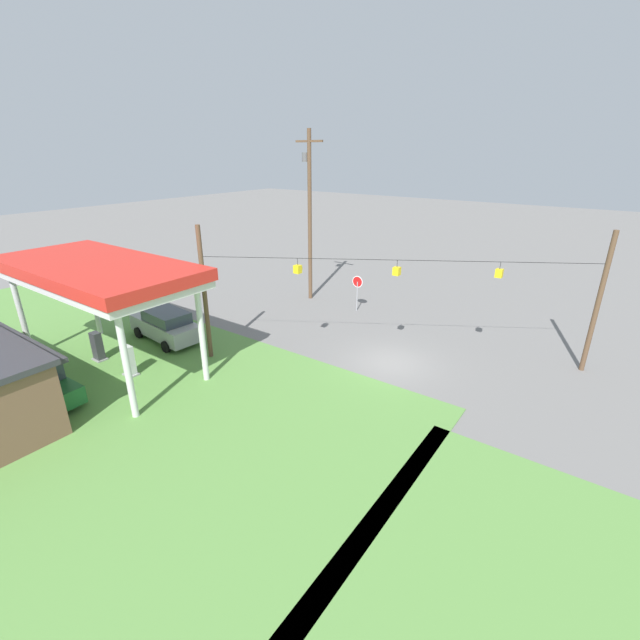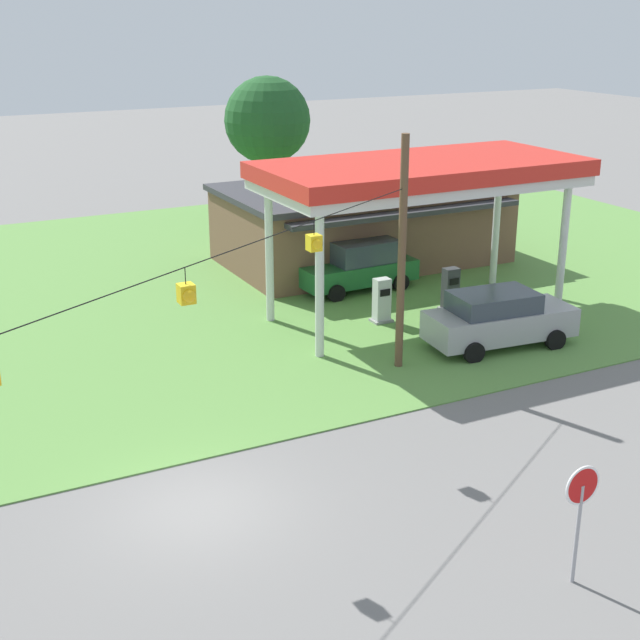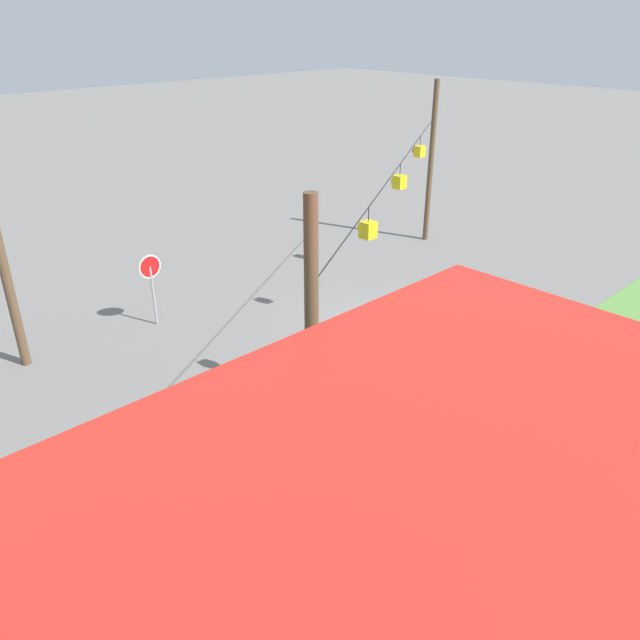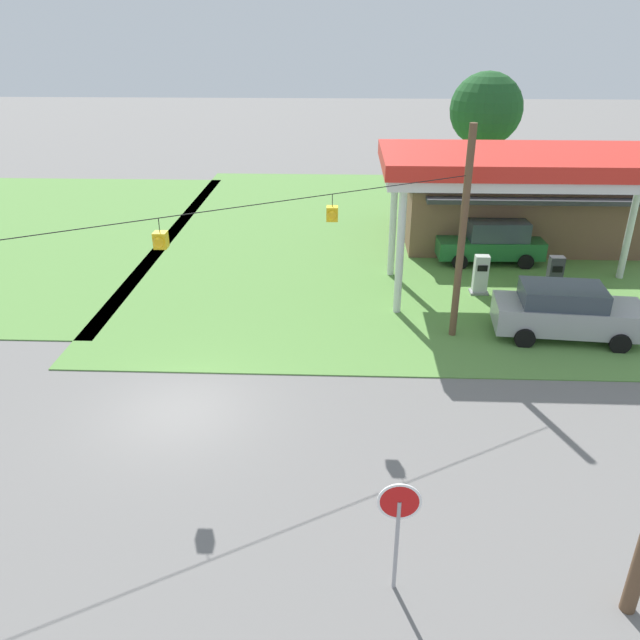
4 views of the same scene
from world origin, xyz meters
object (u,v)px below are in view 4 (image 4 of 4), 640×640
at_px(gas_station_canopy, 533,167).
at_px(fuel_pump_near, 480,276).
at_px(stop_sign_roadside, 399,514).
at_px(fuel_pump_far, 554,277).
at_px(car_at_pumps_rear, 491,241).
at_px(tree_behind_station, 486,110).
at_px(car_at_pumps_front, 566,311).
at_px(gas_station_store, 522,205).

bearing_deg(gas_station_canopy, fuel_pump_near, -179.94).
distance_m(gas_station_canopy, stop_sign_roadside, 15.97).
distance_m(fuel_pump_far, car_at_pumps_rear, 4.12).
bearing_deg(tree_behind_station, fuel_pump_far, -90.46).
relative_size(gas_station_canopy, stop_sign_roadside, 4.43).
distance_m(car_at_pumps_front, car_at_pumps_rear, 7.53).
distance_m(gas_station_canopy, car_at_pumps_rear, 5.52).
height_order(gas_station_store, fuel_pump_near, gas_station_store).
bearing_deg(gas_station_store, fuel_pump_near, -114.55).
xyz_separation_m(gas_station_canopy, fuel_pump_far, (1.44, -0.00, -4.29)).
bearing_deg(fuel_pump_near, fuel_pump_far, 0.00).
bearing_deg(stop_sign_roadside, gas_station_store, -109.40).
xyz_separation_m(gas_station_canopy, car_at_pumps_front, (0.72, -3.73, -4.08)).
height_order(fuel_pump_far, car_at_pumps_front, car_at_pumps_front).
relative_size(fuel_pump_far, tree_behind_station, 0.22).
height_order(fuel_pump_near, tree_behind_station, tree_behind_station).
distance_m(fuel_pump_near, stop_sign_roadside, 15.20).
height_order(gas_station_store, car_at_pumps_rear, gas_station_store).
bearing_deg(gas_station_store, tree_behind_station, 92.01).
relative_size(fuel_pump_far, stop_sign_roadside, 0.64).
relative_size(fuel_pump_near, fuel_pump_far, 1.00).
bearing_deg(gas_station_store, fuel_pump_far, -93.56).
bearing_deg(car_at_pumps_rear, fuel_pump_near, 70.56).
xyz_separation_m(fuel_pump_far, car_at_pumps_front, (-0.73, -3.72, 0.21)).
xyz_separation_m(fuel_pump_far, stop_sign_roadside, (-7.23, -14.53, 1.05)).
height_order(fuel_pump_near, fuel_pump_far, same).
distance_m(gas_station_store, car_at_pumps_front, 11.12).
xyz_separation_m(gas_station_store, stop_sign_roadside, (-7.69, -21.83, 0.15)).
height_order(gas_station_canopy, car_at_pumps_rear, gas_station_canopy).
bearing_deg(tree_behind_station, car_at_pumps_rear, -98.20).
bearing_deg(car_at_pumps_front, tree_behind_station, 92.72).
bearing_deg(fuel_pump_far, stop_sign_roadside, -116.48).
height_order(car_at_pumps_front, stop_sign_roadside, stop_sign_roadside).
bearing_deg(tree_behind_station, fuel_pump_near, -100.35).
bearing_deg(car_at_pumps_front, fuel_pump_near, 125.23).
xyz_separation_m(car_at_pumps_front, tree_behind_station, (0.86, 20.24, 4.09)).
relative_size(car_at_pumps_rear, tree_behind_station, 0.65).
bearing_deg(fuel_pump_near, gas_station_canopy, 0.06).
bearing_deg(fuel_pump_far, car_at_pumps_front, -101.04).
bearing_deg(gas_station_canopy, tree_behind_station, 84.55).
xyz_separation_m(gas_station_store, car_at_pumps_rear, (-2.16, -3.57, -0.68)).
distance_m(fuel_pump_near, fuel_pump_far, 2.88).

